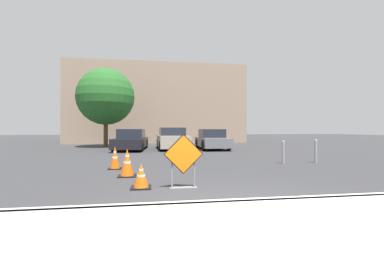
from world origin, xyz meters
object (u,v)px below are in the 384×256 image
(traffic_cone_second, at_px, (127,163))
(road_closed_sign, at_px, (183,159))
(traffic_cone_nearest, at_px, (141,176))
(parked_car_second, at_px, (172,139))
(traffic_cone_third, at_px, (115,158))
(bollard_nearest, at_px, (283,151))
(bollard_second, at_px, (316,150))
(parked_car_third, at_px, (212,140))
(parked_car_nearest, at_px, (131,140))

(traffic_cone_second, bearing_deg, road_closed_sign, -50.44)
(traffic_cone_nearest, height_order, parked_car_second, parked_car_second)
(parked_car_second, bearing_deg, road_closed_sign, 84.87)
(traffic_cone_second, relative_size, traffic_cone_third, 1.02)
(road_closed_sign, relative_size, bollard_nearest, 1.37)
(bollard_second, bearing_deg, traffic_cone_third, -177.23)
(traffic_cone_nearest, height_order, parked_car_third, parked_car_third)
(parked_car_third, bearing_deg, parked_car_second, -5.98)
(road_closed_sign, relative_size, parked_car_second, 0.29)
(bollard_nearest, bearing_deg, traffic_cone_nearest, -147.70)
(parked_car_second, xyz_separation_m, parked_car_third, (2.75, -0.33, -0.05))
(traffic_cone_nearest, xyz_separation_m, bollard_second, (6.91, 3.46, 0.23))
(parked_car_nearest, bearing_deg, road_closed_sign, 104.57)
(traffic_cone_nearest, bearing_deg, bollard_nearest, 32.30)
(parked_car_third, relative_size, bollard_second, 4.41)
(bollard_nearest, distance_m, bollard_second, 1.43)
(parked_car_third, height_order, bollard_second, parked_car_third)
(traffic_cone_nearest, distance_m, bollard_nearest, 6.49)
(road_closed_sign, height_order, traffic_cone_nearest, road_closed_sign)
(road_closed_sign, distance_m, bollard_second, 6.96)
(bollard_second, bearing_deg, bollard_nearest, -180.00)
(traffic_cone_second, relative_size, parked_car_third, 0.19)
(traffic_cone_third, height_order, parked_car_third, parked_car_third)
(traffic_cone_third, xyz_separation_m, parked_car_third, (5.37, 8.13, 0.25))
(traffic_cone_second, xyz_separation_m, traffic_cone_third, (-0.57, 1.49, -0.01))
(traffic_cone_nearest, xyz_separation_m, traffic_cone_second, (-0.48, 1.59, 0.12))
(road_closed_sign, xyz_separation_m, parked_car_second, (0.58, 11.73, 0.00))
(parked_car_third, xyz_separation_m, bollard_nearest, (1.15, -7.75, -0.15))
(road_closed_sign, distance_m, bollard_nearest, 5.79)
(road_closed_sign, relative_size, traffic_cone_second, 1.55)
(parked_car_third, distance_m, bollard_second, 8.17)
(traffic_cone_second, relative_size, parked_car_nearest, 0.18)
(traffic_cone_nearest, distance_m, parked_car_third, 12.02)
(traffic_cone_second, distance_m, bollard_nearest, 6.25)
(traffic_cone_second, distance_m, parked_car_nearest, 9.79)
(road_closed_sign, distance_m, parked_car_third, 11.88)
(road_closed_sign, bearing_deg, traffic_cone_nearest, 169.16)
(bollard_second, bearing_deg, traffic_cone_second, -165.75)
(parked_car_second, relative_size, bollard_second, 4.52)
(bollard_nearest, bearing_deg, parked_car_second, 115.80)
(parked_car_third, bearing_deg, bollard_second, 109.32)
(traffic_cone_third, xyz_separation_m, bollard_nearest, (6.52, 0.38, 0.10))
(traffic_cone_nearest, bearing_deg, bollard_second, 26.62)
(bollard_second, bearing_deg, parked_car_second, 123.45)
(road_closed_sign, height_order, traffic_cone_third, road_closed_sign)
(traffic_cone_third, distance_m, bollard_second, 7.97)
(parked_car_third, xyz_separation_m, bollard_second, (2.59, -7.75, -0.13))
(traffic_cone_third, bearing_deg, bollard_second, 2.77)
(traffic_cone_second, distance_m, parked_car_third, 10.76)
(road_closed_sign, xyz_separation_m, bollard_second, (5.92, 3.65, -0.17))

